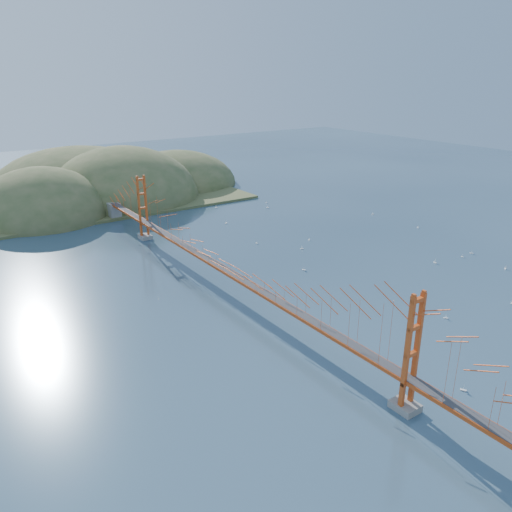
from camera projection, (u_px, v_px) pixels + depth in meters
ground at (231, 295)px, 68.62m from camera, size 320.00×320.00×0.00m
bridge at (230, 247)px, 66.32m from camera, size 2.20×94.40×12.00m
far_headlands at (92, 196)px, 122.74m from camera, size 84.00×58.00×25.00m
sailboat_12 at (216, 207)px, 112.45m from camera, size 0.62×0.52×0.72m
sailboat_4 at (309, 240)px, 90.81m from camera, size 0.53×0.53×0.57m
sailboat_13 at (505, 268)px, 77.53m from camera, size 0.65×0.65×0.68m
sailboat_3 at (226, 223)px, 100.87m from camera, size 0.67×0.67×0.74m
sailboat_1 at (257, 243)px, 89.11m from camera, size 0.51×0.54×0.60m
sailboat_10 at (463, 389)px, 48.01m from camera, size 0.66×0.66×0.71m
sailboat_11 at (472, 253)px, 84.15m from camera, size 0.63×0.63×0.69m
sailboat_9 at (418, 227)px, 97.96m from camera, size 0.50×0.51×0.57m
sailboat_0 at (304, 269)px, 77.09m from camera, size 0.62×0.65×0.74m
sailboat_2 at (512, 303)px, 66.05m from camera, size 0.54×0.45×0.62m
sailboat_6 at (446, 318)px, 62.04m from camera, size 0.62×0.62×0.65m
sailboat_17 at (373, 214)px, 107.18m from camera, size 0.53×0.51×0.60m
sailboat_15 at (268, 207)px, 112.27m from camera, size 0.65×0.66×0.74m
sailboat_14 at (435, 262)px, 80.01m from camera, size 0.59×0.64×0.73m
sailboat_16 at (302, 248)px, 86.32m from camera, size 0.58×0.57×0.65m
sailboat_7 at (266, 202)px, 116.54m from camera, size 0.57×0.57×0.62m
sailboat_5 at (462, 256)px, 82.60m from camera, size 0.40×0.50×0.59m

